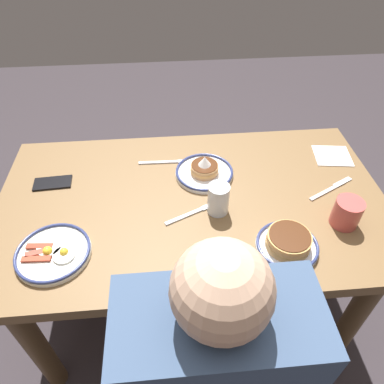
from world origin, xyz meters
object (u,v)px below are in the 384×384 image
at_px(coffee_mug, 347,212).
at_px(fork_near, 162,162).
at_px(cell_phone, 53,183).
at_px(paper_napkin, 332,156).
at_px(butter_knife, 331,188).
at_px(fork_far, 188,215).
at_px(plate_center_pancakes, 53,253).
at_px(plate_far_companion, 288,243).
at_px(drinking_glass, 218,200).
at_px(plate_near_main, 204,171).

bearing_deg(coffee_mug, fork_near, -32.10).
bearing_deg(cell_phone, fork_near, -171.36).
xyz_separation_m(coffee_mug, paper_napkin, (-0.11, -0.37, -0.05)).
bearing_deg(butter_knife, fork_near, -18.65).
xyz_separation_m(fork_far, butter_knife, (-0.56, -0.09, -0.00)).
bearing_deg(fork_near, plate_center_pancakes, 50.91).
relative_size(plate_center_pancakes, fork_near, 1.22).
height_order(plate_far_companion, fork_near, plate_far_companion).
bearing_deg(coffee_mug, plate_far_companion, 22.43).
bearing_deg(plate_far_companion, fork_near, -50.88).
bearing_deg(coffee_mug, butter_knife, -97.95).
distance_m(drinking_glass, fork_far, 0.12).
bearing_deg(fork_near, paper_napkin, 178.49).
bearing_deg(cell_phone, plate_near_main, 176.48).
xyz_separation_m(paper_napkin, fork_near, (0.73, -0.02, 0.00)).
bearing_deg(butter_knife, coffee_mug, 82.05).
distance_m(plate_far_companion, butter_knife, 0.37).
bearing_deg(plate_center_pancakes, drinking_glass, -164.75).
height_order(plate_near_main, fork_near, plate_near_main).
relative_size(plate_center_pancakes, butter_knife, 1.16).
distance_m(plate_far_companion, paper_napkin, 0.57).
height_order(paper_napkin, butter_knife, butter_knife).
bearing_deg(fork_far, plate_near_main, -111.07).
relative_size(plate_near_main, paper_napkin, 1.55).
bearing_deg(cell_phone, drinking_glass, 158.63).
distance_m(cell_phone, butter_knife, 1.08).
relative_size(drinking_glass, paper_napkin, 0.78).
distance_m(cell_phone, paper_napkin, 1.16).
distance_m(drinking_glass, fork_near, 0.35).
height_order(plate_near_main, plate_center_pancakes, plate_near_main).
height_order(fork_near, butter_knife, same).
bearing_deg(plate_far_companion, fork_far, -29.36).
bearing_deg(plate_near_main, fork_near, -29.26).
distance_m(plate_center_pancakes, cell_phone, 0.36).
bearing_deg(cell_phone, plate_center_pancakes, 97.85).
relative_size(plate_far_companion, paper_napkin, 1.36).
height_order(coffee_mug, fork_far, coffee_mug).
relative_size(cell_phone, fork_near, 0.73).
height_order(cell_phone, fork_near, cell_phone).
relative_size(coffee_mug, fork_near, 0.66).
bearing_deg(paper_napkin, drinking_glass, 27.17).
xyz_separation_m(coffee_mug, fork_far, (0.54, -0.08, -0.05)).
distance_m(paper_napkin, fork_far, 0.71).
height_order(fork_far, butter_knife, same).
distance_m(plate_near_main, plate_far_companion, 0.45).
height_order(plate_center_pancakes, coffee_mug, coffee_mug).
bearing_deg(plate_far_companion, butter_knife, -133.42).
height_order(cell_phone, paper_napkin, cell_phone).
xyz_separation_m(drinking_glass, cell_phone, (0.62, -0.20, -0.05)).
bearing_deg(fork_near, cell_phone, 12.23).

